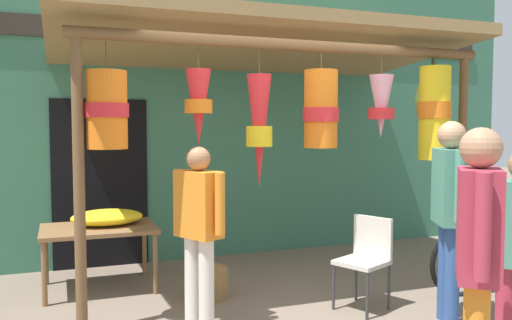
% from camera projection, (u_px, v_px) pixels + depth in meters
% --- Properties ---
extents(ground_plane, '(30.00, 30.00, 0.00)m').
position_uv_depth(ground_plane, '(283.00, 311.00, 4.81)').
color(ground_plane, '#756656').
extents(shop_facade, '(9.02, 0.29, 4.53)m').
position_uv_depth(shop_facade, '(212.00, 81.00, 6.81)').
color(shop_facade, '#387056').
rests_on(shop_facade, ground_plane).
extents(market_stall_canopy, '(4.31, 2.70, 2.72)m').
position_uv_depth(market_stall_canopy, '(268.00, 66.00, 5.61)').
color(market_stall_canopy, brown).
rests_on(market_stall_canopy, ground_plane).
extents(display_table, '(1.14, 0.82, 0.65)m').
position_uv_depth(display_table, '(99.00, 233.00, 5.43)').
color(display_table, brown).
rests_on(display_table, ground_plane).
extents(flower_heap_on_table, '(0.73, 0.51, 0.16)m').
position_uv_depth(flower_heap_on_table, '(109.00, 217.00, 5.50)').
color(flower_heap_on_table, yellow).
rests_on(flower_heap_on_table, display_table).
extents(folding_chair, '(0.53, 0.53, 0.84)m').
position_uv_depth(folding_chair, '(366.00, 254.00, 4.88)').
color(folding_chair, beige).
rests_on(folding_chair, ground_plane).
extents(wicker_basket_by_table, '(0.37, 0.37, 0.30)m').
position_uv_depth(wicker_basket_by_table, '(209.00, 283.00, 5.17)').
color(wicker_basket_by_table, olive).
rests_on(wicker_basket_by_table, ground_plane).
extents(parked_bicycle, '(1.74, 0.44, 0.92)m').
position_uv_depth(parked_bicycle, '(506.00, 258.00, 5.35)').
color(parked_bicycle, black).
rests_on(parked_bicycle, ground_plane).
extents(vendor_in_orange, '(0.37, 0.55, 1.73)m').
position_uv_depth(vendor_in_orange, '(450.00, 204.00, 4.48)').
color(vendor_in_orange, '#2D5193').
rests_on(vendor_in_orange, ground_plane).
extents(shopper_by_bananas, '(0.38, 0.53, 1.51)m').
position_uv_depth(shopper_by_bananas, '(199.00, 221.00, 4.45)').
color(shopper_by_bananas, silver).
rests_on(shopper_by_bananas, ground_plane).
extents(passerby_at_right, '(0.42, 0.48, 1.68)m').
position_uv_depth(passerby_at_right, '(478.00, 250.00, 2.95)').
color(passerby_at_right, orange).
rests_on(passerby_at_right, ground_plane).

